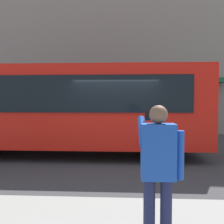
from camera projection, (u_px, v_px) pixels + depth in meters
name	position (u px, v px, depth m)	size (l,w,h in m)	color
ground_plane	(116.00, 160.00, 8.04)	(60.00, 60.00, 0.00)	#38383A
building_facade_far	(121.00, 30.00, 14.54)	(28.00, 1.55, 12.00)	gray
red_bus	(71.00, 107.00, 8.63)	(9.05, 2.54, 3.08)	red
pedestrian_photographer	(158.00, 165.00, 2.99)	(0.53, 0.52, 1.70)	#1E2347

